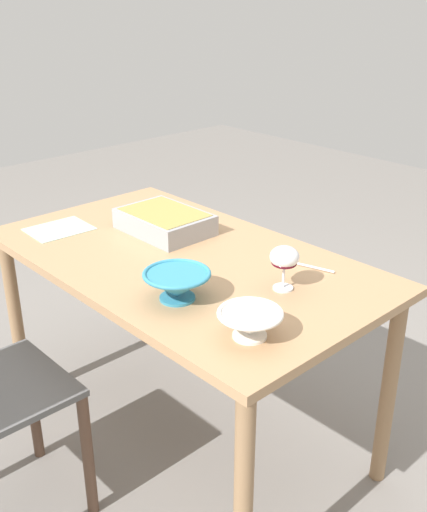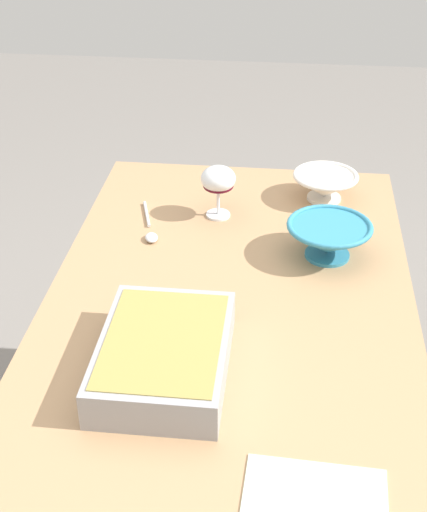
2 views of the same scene
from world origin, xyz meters
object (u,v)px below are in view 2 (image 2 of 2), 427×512
casserole_dish (164,354)px  mixing_bowl (325,185)px  serving_spoon (150,230)px  napkin (314,507)px  small_bowl (329,238)px  wine_glass (218,182)px  dining_table (228,339)px

casserole_dish → mixing_bowl: (-0.72, 0.30, 0.00)m
serving_spoon → napkin: size_ratio=0.94×
small_bowl → napkin: bearing=-2.6°
wine_glass → casserole_dish: size_ratio=0.42×
casserole_dish → napkin: casserole_dish is taller
wine_glass → small_bowl: 0.32m
mixing_bowl → serving_spoon: 0.48m
wine_glass → small_bowl: (0.16, 0.27, -0.05)m
dining_table → serving_spoon: bearing=-142.6°
mixing_bowl → small_bowl: small_bowl is taller
dining_table → small_bowl: small_bowl is taller
wine_glass → dining_table: bearing=9.0°
small_bowl → serving_spoon: small_bowl is taller
dining_table → serving_spoon: serving_spoon is taller
dining_table → mixing_bowl: bearing=158.0°
small_bowl → dining_table: bearing=-42.9°
napkin → mixing_bowl: bearing=178.3°
casserole_dish → mixing_bowl: bearing=157.2°
casserole_dish → serving_spoon: bearing=-166.5°
casserole_dish → serving_spoon: 0.51m
casserole_dish → napkin: 0.39m
wine_glass → casserole_dish: wine_glass is taller
wine_glass → napkin: (0.88, 0.24, -0.09)m
mixing_bowl → napkin: size_ratio=0.78×
dining_table → casserole_dish: size_ratio=4.16×
casserole_dish → small_bowl: small_bowl is taller
napkin → dining_table: bearing=-160.4°
dining_table → napkin: napkin is taller
dining_table → small_bowl: (-0.22, 0.21, 0.13)m
casserole_dish → small_bowl: 0.53m
dining_table → serving_spoon: 0.37m
dining_table → wine_glass: (-0.39, -0.06, 0.18)m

